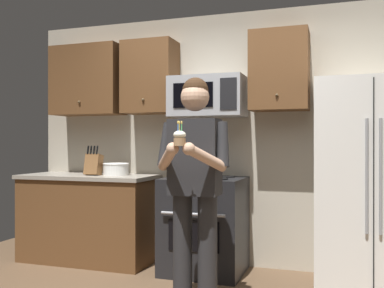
# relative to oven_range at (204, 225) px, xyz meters

# --- Properties ---
(wall_back) EXTENTS (4.40, 0.10, 2.60)m
(wall_back) POSITION_rel_oven_range_xyz_m (0.15, 0.39, 0.84)
(wall_back) COLOR #B7AD99
(wall_back) RESTS_ON ground
(oven_range) EXTENTS (0.76, 0.70, 0.93)m
(oven_range) POSITION_rel_oven_range_xyz_m (0.00, 0.00, 0.00)
(oven_range) COLOR black
(oven_range) RESTS_ON ground
(microwave) EXTENTS (0.74, 0.41, 0.40)m
(microwave) POSITION_rel_oven_range_xyz_m (0.00, 0.12, 1.26)
(microwave) COLOR #9EA0A5
(refrigerator) EXTENTS (0.90, 0.75, 1.80)m
(refrigerator) POSITION_rel_oven_range_xyz_m (1.50, -0.04, 0.44)
(refrigerator) COLOR white
(refrigerator) RESTS_ON ground
(cabinet_row_upper) EXTENTS (2.78, 0.36, 0.76)m
(cabinet_row_upper) POSITION_rel_oven_range_xyz_m (-0.57, 0.17, 1.49)
(cabinet_row_upper) COLOR brown
(counter_left) EXTENTS (1.44, 0.66, 0.92)m
(counter_left) POSITION_rel_oven_range_xyz_m (-1.30, 0.02, 0.00)
(counter_left) COLOR brown
(counter_left) RESTS_ON ground
(knife_block) EXTENTS (0.16, 0.15, 0.32)m
(knife_block) POSITION_rel_oven_range_xyz_m (-1.21, -0.03, 0.57)
(knife_block) COLOR brown
(knife_block) RESTS_ON counter_left
(bowl_large_white) EXTENTS (0.27, 0.27, 0.13)m
(bowl_large_white) POSITION_rel_oven_range_xyz_m (-0.99, 0.05, 0.53)
(bowl_large_white) COLOR white
(bowl_large_white) RESTS_ON counter_left
(person) EXTENTS (0.60, 0.48, 1.76)m
(person) POSITION_rel_oven_range_xyz_m (0.20, -0.91, 0.53)
(person) COLOR #262628
(person) RESTS_ON ground
(cupcake) EXTENTS (0.09, 0.09, 0.17)m
(cupcake) POSITION_rel_oven_range_xyz_m (0.20, -1.23, 0.83)
(cupcake) COLOR #A87F56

